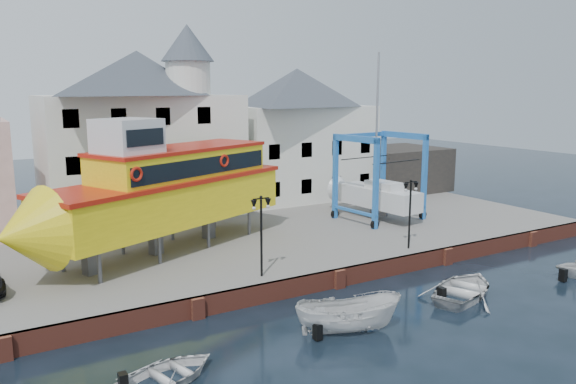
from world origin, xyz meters
TOP-DOWN VIEW (x-y plane):
  - ground at (0.00, 0.00)m, footprint 140.00×140.00m
  - hardstanding at (0.00, 11.00)m, footprint 44.00×22.00m
  - quay_wall at (-0.00, 0.10)m, footprint 44.00×0.47m
  - building_white_main at (-4.87, 18.39)m, footprint 14.00×8.30m
  - building_white_right at (9.00, 19.00)m, footprint 12.00×8.00m
  - shed_dark at (19.00, 17.00)m, footprint 8.00×7.00m
  - lamp_post_left at (-4.00, 1.20)m, footprint 1.12×0.32m
  - lamp_post_right at (6.00, 1.20)m, footprint 1.12×0.32m
  - tour_boat at (-7.40, 7.79)m, footprint 18.27×11.33m
  - travel_lift at (9.49, 9.03)m, footprint 6.06×8.14m
  - motorboat_a at (-2.90, -4.74)m, footprint 5.02×3.38m
  - motorboat_b at (4.81, -4.27)m, footprint 6.13×5.36m
  - motorboat_d at (-11.03, -4.80)m, footprint 4.45×3.67m

SIDE VIEW (x-z plane):
  - ground at x=0.00m, z-range 0.00..0.00m
  - motorboat_a at x=-2.90m, z-range -0.91..0.91m
  - motorboat_b at x=4.81m, z-range -0.53..0.53m
  - motorboat_d at x=-11.03m, z-range -0.40..0.40m
  - hardstanding at x=0.00m, z-range 0.00..1.00m
  - quay_wall at x=0.00m, z-range 0.00..1.00m
  - shed_dark at x=19.00m, z-range 1.00..5.00m
  - travel_lift at x=9.49m, z-range -3.00..9.03m
  - lamp_post_left at x=-4.00m, z-range 2.07..6.27m
  - lamp_post_right at x=6.00m, z-range 2.07..6.27m
  - tour_boat at x=-7.40m, z-range 0.78..8.66m
  - building_white_right at x=9.00m, z-range 1.00..12.20m
  - building_white_main at x=-4.87m, z-range 0.34..14.34m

